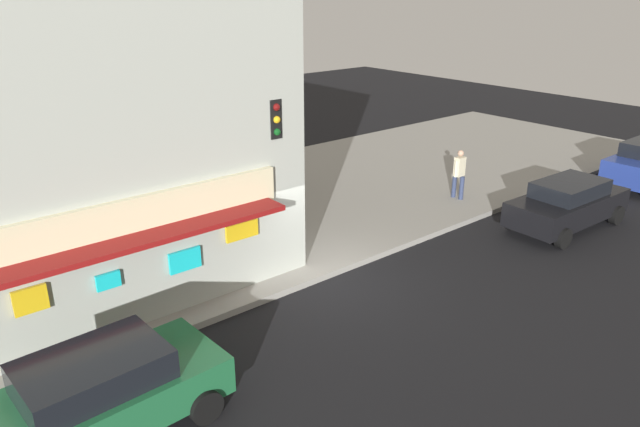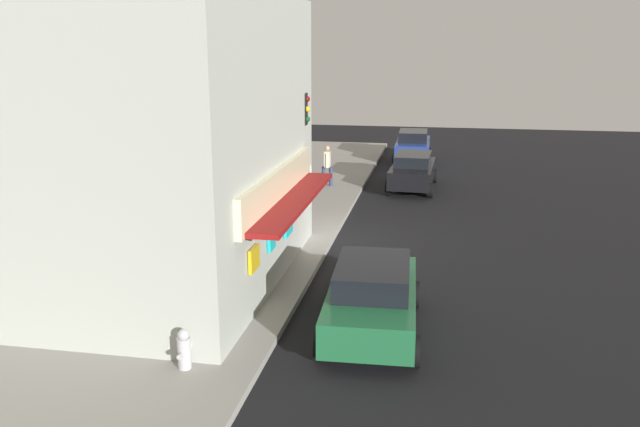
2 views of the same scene
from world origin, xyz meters
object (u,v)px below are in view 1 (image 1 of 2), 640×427
at_px(traffic_light, 271,160).
at_px(pedestrian, 459,172).
at_px(parked_car_green, 97,395).
at_px(parked_car_black, 568,203).

height_order(traffic_light, pedestrian, traffic_light).
bearing_deg(traffic_light, parked_car_green, -153.20).
distance_m(pedestrian, parked_car_green, 14.69).
height_order(traffic_light, parked_car_black, traffic_light).
bearing_deg(traffic_light, parked_car_black, -18.70).
bearing_deg(parked_car_black, parked_car_green, 179.23).
bearing_deg(parked_car_black, traffic_light, 161.30).
distance_m(traffic_light, parked_car_green, 6.96).
bearing_deg(parked_car_green, pedestrian, 13.74).
distance_m(parked_car_green, parked_car_black, 15.09).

